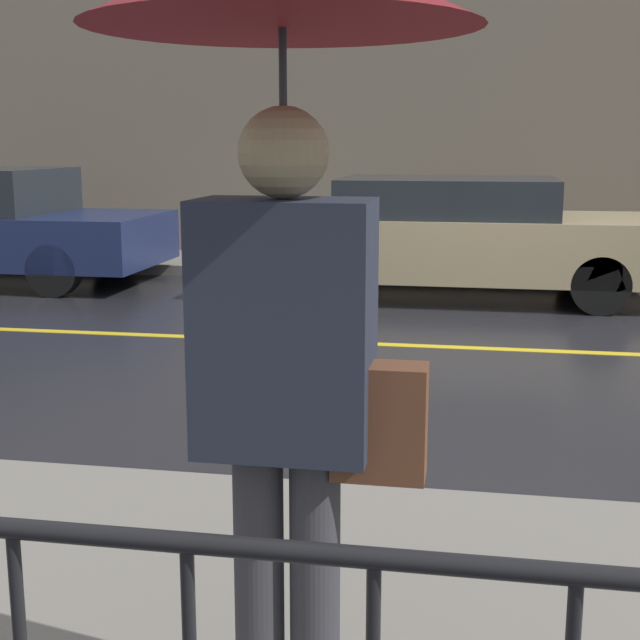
{
  "coord_description": "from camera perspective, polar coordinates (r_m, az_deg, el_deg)",
  "views": [
    {
      "loc": [
        -0.16,
        -7.58,
        1.75
      ],
      "look_at": [
        -0.92,
        -3.39,
        0.89
      ],
      "focal_mm": 50.0,
      "sensor_mm": 36.0,
      "label": 1
    }
  ],
  "objects": [
    {
      "name": "ground_plane",
      "position": [
        7.78,
        11.16,
        -1.84
      ],
      "size": [
        80.0,
        80.0,
        0.0
      ],
      "primitive_type": "plane",
      "color": "black"
    },
    {
      "name": "lane_marking",
      "position": [
        7.78,
        11.16,
        -1.81
      ],
      "size": [
        25.2,
        0.12,
        0.01
      ],
      "color": "gold",
      "rests_on": "ground_plane"
    },
    {
      "name": "pedestrian",
      "position": [
        2.22,
        -2.19,
        11.16
      ],
      "size": [
        0.97,
        0.97,
        2.1
      ],
      "rotation": [
        0.0,
        0.0,
        3.14
      ],
      "color": "#333338",
      "rests_on": "sidewalk_near"
    },
    {
      "name": "sidewalk_far",
      "position": [
        12.1,
        10.92,
        3.17
      ],
      "size": [
        28.0,
        1.65,
        0.13
      ],
      "color": "slate",
      "rests_on": "ground_plane"
    },
    {
      "name": "car_tan",
      "position": [
        10.28,
        8.92,
        5.37
      ],
      "size": [
        4.58,
        1.92,
        1.35
      ],
      "color": "tan",
      "rests_on": "ground_plane"
    },
    {
      "name": "building_storefront",
      "position": [
        13.02,
        11.38,
        16.66
      ],
      "size": [
        28.0,
        0.3,
        6.0
      ],
      "color": "#706656",
      "rests_on": "ground_plane"
    }
  ]
}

